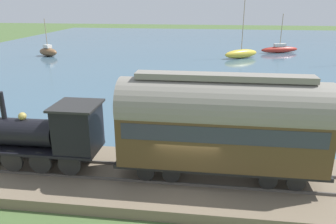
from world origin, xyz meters
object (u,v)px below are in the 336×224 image
(sailboat_brown, at_px, (48,52))
(rowboat_near_shore, at_px, (319,123))
(sailboat_red, at_px, (279,49))
(passenger_coach, at_px, (221,123))
(rowboat_off_pier, at_px, (271,142))
(steam_locomotive, at_px, (52,132))
(sailboat_yellow, at_px, (241,53))

(sailboat_brown, xyz_separation_m, rowboat_near_shore, (-24.43, -31.08, -0.44))
(sailboat_red, relative_size, rowboat_near_shore, 2.88)
(passenger_coach, xyz_separation_m, sailboat_brown, (32.94, 24.36, -2.44))
(rowboat_off_pier, bearing_deg, sailboat_brown, 74.87)
(passenger_coach, bearing_deg, sailboat_red, -13.92)
(sailboat_brown, distance_m, rowboat_near_shore, 39.54)
(steam_locomotive, bearing_deg, sailboat_red, -23.30)
(sailboat_red, bearing_deg, steam_locomotive, 136.63)
(sailboat_brown, bearing_deg, steam_locomotive, -131.71)
(steam_locomotive, distance_m, sailboat_brown, 37.07)
(sailboat_red, height_order, rowboat_off_pier, sailboat_red)
(rowboat_off_pier, bearing_deg, rowboat_near_shore, -14.73)
(sailboat_red, relative_size, rowboat_off_pier, 3.24)
(steam_locomotive, relative_size, sailboat_red, 0.88)
(passenger_coach, bearing_deg, rowboat_near_shore, -38.28)
(steam_locomotive, xyz_separation_m, passenger_coach, (-0.00, -7.44, 0.83))
(sailboat_yellow, relative_size, rowboat_near_shore, 4.27)
(passenger_coach, xyz_separation_m, rowboat_off_pier, (4.92, -3.10, -2.86))
(steam_locomotive, distance_m, sailboat_red, 44.38)
(passenger_coach, relative_size, rowboat_off_pier, 4.56)
(steam_locomotive, height_order, sailboat_red, sailboat_red)
(steam_locomotive, bearing_deg, sailboat_yellow, -17.75)
(sailboat_brown, relative_size, rowboat_off_pier, 2.77)
(passenger_coach, height_order, sailboat_yellow, sailboat_yellow)
(sailboat_brown, height_order, rowboat_off_pier, sailboat_brown)
(steam_locomotive, bearing_deg, sailboat_brown, 27.18)
(sailboat_brown, bearing_deg, rowboat_off_pier, -114.47)
(steam_locomotive, distance_m, sailboat_yellow, 36.67)
(sailboat_brown, distance_m, sailboat_red, 35.33)
(steam_locomotive, xyz_separation_m, sailboat_yellow, (34.89, -11.17, -1.62))
(steam_locomotive, xyz_separation_m, sailboat_brown, (32.94, 16.92, -1.61))
(rowboat_near_shore, bearing_deg, rowboat_off_pier, 75.19)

